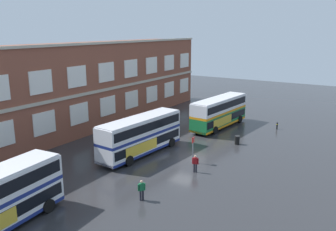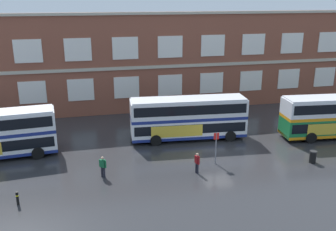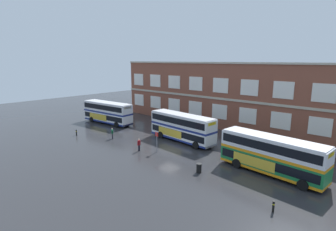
{
  "view_description": "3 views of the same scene",
  "coord_description": "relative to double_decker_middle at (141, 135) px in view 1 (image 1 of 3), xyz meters",
  "views": [
    {
      "loc": [
        -30.6,
        -17.24,
        13.19
      ],
      "look_at": [
        1.0,
        2.48,
        4.01
      ],
      "focal_mm": 37.76,
      "sensor_mm": 36.0,
      "label": 1
    },
    {
      "loc": [
        -11.19,
        -28.64,
        13.32
      ],
      "look_at": [
        -3.72,
        3.36,
        2.85
      ],
      "focal_mm": 40.4,
      "sensor_mm": 36.0,
      "label": 2
    },
    {
      "loc": [
        22.68,
        -25.38,
        11.95
      ],
      "look_at": [
        -3.2,
        3.16,
        3.85
      ],
      "focal_mm": 28.47,
      "sensor_mm": 36.0,
      "label": 3
    }
  ],
  "objects": [
    {
      "name": "ground_plane",
      "position": [
        1.48,
        -2.36,
        -2.15
      ],
      "size": [
        120.0,
        120.0,
        0.0
      ],
      "primitive_type": "plane",
      "color": "#2B2B2D"
    },
    {
      "name": "brick_terminal_building",
      "position": [
        3.08,
        13.62,
        3.49
      ],
      "size": [
        51.82,
        8.19,
        11.57
      ],
      "color": "brown",
      "rests_on": "ground"
    },
    {
      "name": "double_decker_middle",
      "position": [
        0.0,
        0.0,
        0.0
      ],
      "size": [
        11.16,
        3.49,
        4.07
      ],
      "color": "silver",
      "rests_on": "ground"
    },
    {
      "name": "double_decker_far",
      "position": [
        14.38,
        -2.73,
        0.0
      ],
      "size": [
        11.19,
        3.61,
        4.07
      ],
      "color": "#197038",
      "rests_on": "ground"
    },
    {
      "name": "waiting_passenger",
      "position": [
        -8.59,
        -6.35,
        -1.22
      ],
      "size": [
        0.57,
        0.47,
        1.7
      ],
      "color": "black",
      "rests_on": "ground"
    },
    {
      "name": "second_passenger",
      "position": [
        -1.38,
        -7.31,
        -1.22
      ],
      "size": [
        0.33,
        0.64,
        1.7
      ],
      "color": "black",
      "rests_on": "ground"
    },
    {
      "name": "bus_stand_flag",
      "position": [
        0.63,
        -5.98,
        -0.51
      ],
      "size": [
        0.44,
        0.1,
        2.7
      ],
      "color": "slate",
      "rests_on": "ground"
    },
    {
      "name": "station_litter_bin",
      "position": [
        8.6,
        -7.62,
        -1.63
      ],
      "size": [
        0.6,
        0.6,
        1.03
      ],
      "color": "black",
      "rests_on": "ground"
    },
    {
      "name": "safety_bollard_west",
      "position": [
        17.47,
        -9.84,
        -1.66
      ],
      "size": [
        0.19,
        0.19,
        0.95
      ],
      "color": "black",
      "rests_on": "ground"
    }
  ]
}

